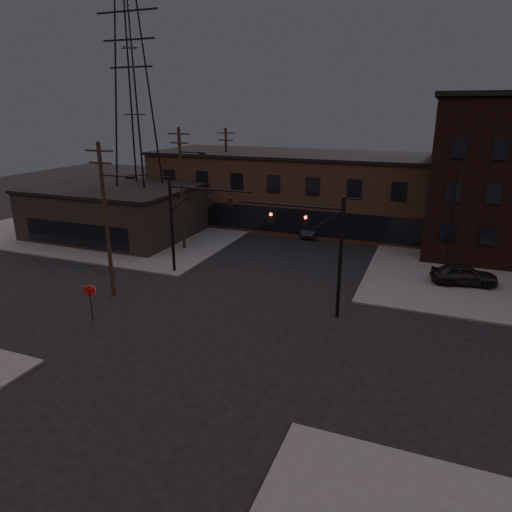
# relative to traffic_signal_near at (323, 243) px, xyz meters

# --- Properties ---
(ground) EXTENTS (140.00, 140.00, 0.00)m
(ground) POSITION_rel_traffic_signal_near_xyz_m (-5.36, -4.50, -4.93)
(ground) COLOR black
(ground) RESTS_ON ground
(sidewalk_nw) EXTENTS (30.00, 30.00, 0.15)m
(sidewalk_nw) POSITION_rel_traffic_signal_near_xyz_m (-27.36, 17.50, -4.86)
(sidewalk_nw) COLOR #474744
(sidewalk_nw) RESTS_ON ground
(building_row) EXTENTS (40.00, 12.00, 8.00)m
(building_row) POSITION_rel_traffic_signal_near_xyz_m (-5.36, 23.50, -0.93)
(building_row) COLOR brown
(building_row) RESTS_ON ground
(building_left) EXTENTS (16.00, 12.00, 5.00)m
(building_left) POSITION_rel_traffic_signal_near_xyz_m (-25.36, 11.50, -2.43)
(building_left) COLOR black
(building_left) RESTS_ON ground
(traffic_signal_near) EXTENTS (7.12, 0.24, 8.00)m
(traffic_signal_near) POSITION_rel_traffic_signal_near_xyz_m (0.00, 0.00, 0.00)
(traffic_signal_near) COLOR black
(traffic_signal_near) RESTS_ON ground
(traffic_signal_far) EXTENTS (7.12, 0.24, 8.00)m
(traffic_signal_far) POSITION_rel_traffic_signal_near_xyz_m (-12.07, 3.50, 0.08)
(traffic_signal_far) COLOR black
(traffic_signal_far) RESTS_ON ground
(stop_sign) EXTENTS (0.72, 0.33, 2.48)m
(stop_sign) POSITION_rel_traffic_signal_near_xyz_m (-13.36, -6.49, -3.09)
(stop_sign) COLOR black
(stop_sign) RESTS_ON ground
(utility_pole_near) EXTENTS (3.70, 0.28, 11.00)m
(utility_pole_near) POSITION_rel_traffic_signal_near_xyz_m (-14.79, -2.50, 0.94)
(utility_pole_near) COLOR black
(utility_pole_near) RESTS_ON ground
(utility_pole_mid) EXTENTS (3.70, 0.28, 11.50)m
(utility_pole_mid) POSITION_rel_traffic_signal_near_xyz_m (-15.79, 9.50, 1.19)
(utility_pole_mid) COLOR black
(utility_pole_mid) RESTS_ON ground
(utility_pole_far) EXTENTS (2.20, 0.28, 11.00)m
(utility_pole_far) POSITION_rel_traffic_signal_near_xyz_m (-16.86, 21.50, 0.85)
(utility_pole_far) COLOR black
(utility_pole_far) RESTS_ON ground
(transmission_tower) EXTENTS (7.00, 7.00, 25.00)m
(transmission_tower) POSITION_rel_traffic_signal_near_xyz_m (-23.36, 13.50, 7.57)
(transmission_tower) COLOR black
(transmission_tower) RESTS_ON ground
(lot_light_a) EXTENTS (1.50, 0.28, 9.14)m
(lot_light_a) POSITION_rel_traffic_signal_near_xyz_m (7.64, 9.50, 0.58)
(lot_light_a) COLOR black
(lot_light_a) RESTS_ON ground
(parked_car_lot_a) EXTENTS (5.07, 2.80, 1.63)m
(parked_car_lot_a) POSITION_rel_traffic_signal_near_xyz_m (9.02, 8.96, -3.96)
(parked_car_lot_a) COLOR black
(parked_car_lot_a) RESTS_ON sidewalk_ne
(parked_car_lot_b) EXTENTS (4.29, 2.29, 1.18)m
(parked_car_lot_b) POSITION_rel_traffic_signal_near_xyz_m (10.03, 15.38, -4.19)
(parked_car_lot_b) COLOR #AFAFB1
(parked_car_lot_b) RESTS_ON sidewalk_ne
(car_crossing) EXTENTS (1.73, 4.49, 1.46)m
(car_crossing) POSITION_rel_traffic_signal_near_xyz_m (-5.65, 18.91, -4.20)
(car_crossing) COLOR black
(car_crossing) RESTS_ON ground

